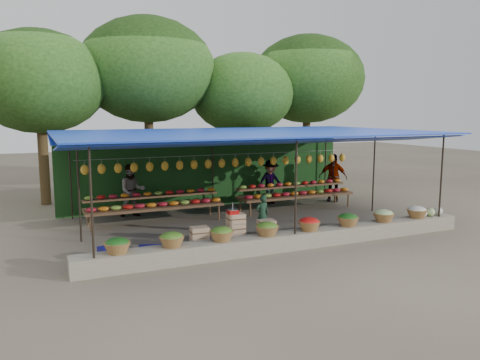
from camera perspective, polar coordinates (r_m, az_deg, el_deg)
name	(u,v)px	position (r m, az deg, el deg)	size (l,w,h in m)	color
ground	(246,224)	(14.33, 0.78, -5.40)	(60.00, 60.00, 0.00)	brown
stone_curb	(292,240)	(11.92, 6.34, -7.30)	(10.60, 0.55, 0.40)	#6C6856
stall_canopy	(245,136)	(14.01, 0.67, 5.34)	(10.80, 6.60, 2.82)	black
produce_baskets	(289,226)	(11.78, 5.95, -5.65)	(8.98, 0.58, 0.34)	brown
netting_backdrop	(210,172)	(16.98, -3.65, 1.03)	(10.60, 0.06, 2.50)	#1D4B1B
tree_row	(196,80)	(19.82, -5.36, 12.06)	(16.51, 5.50, 7.12)	#3E2D16
fruit_table_left	(155,203)	(14.66, -10.35, -2.80)	(4.21, 0.95, 0.93)	#533621
fruit_table_right	(295,192)	(16.53, 6.75, -1.46)	(4.21, 0.95, 0.93)	#533621
crate_counter	(235,231)	(12.31, -0.64, -6.21)	(2.37, 0.37, 0.77)	tan
weighing_scale	(233,211)	(12.16, -0.89, -3.82)	(0.28, 0.28, 0.30)	red
vendor_seated	(262,215)	(13.06, 2.73, -4.23)	(0.41, 0.27, 1.13)	#183622
customer_left	(132,191)	(15.56, -13.01, -1.27)	(0.84, 0.65, 1.73)	slate
customer_mid	(271,182)	(17.37, 3.75, -0.23)	(1.06, 0.61, 1.64)	slate
customer_right	(333,178)	(18.19, 11.26, 0.29)	(1.06, 0.44, 1.82)	slate
blue_crate_front	(151,254)	(11.07, -10.81, -8.80)	(0.56, 0.40, 0.34)	navy
blue_crate_back	(111,253)	(11.36, -15.44, -8.57)	(0.52, 0.38, 0.31)	navy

